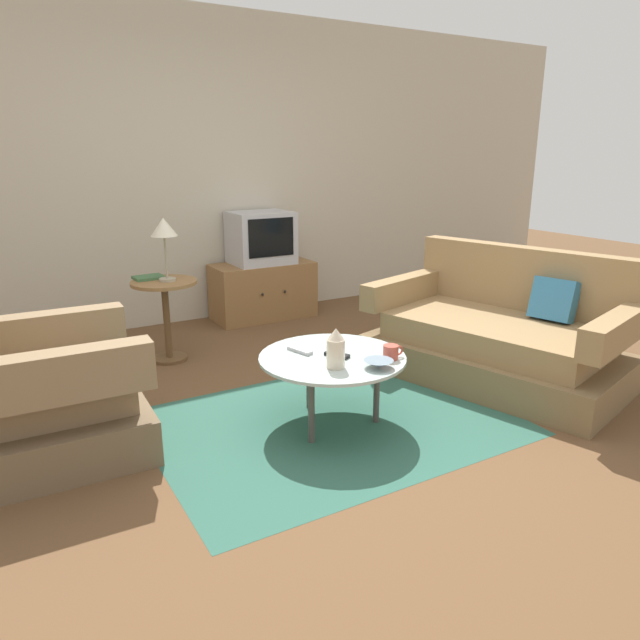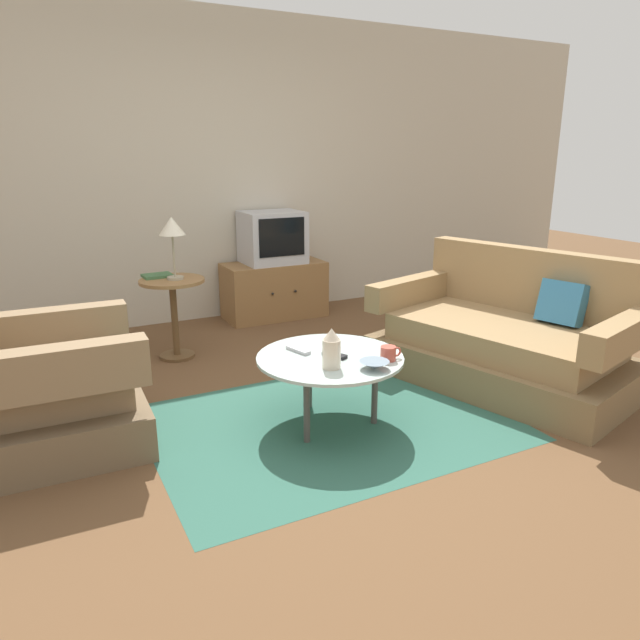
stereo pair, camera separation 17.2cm
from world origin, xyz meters
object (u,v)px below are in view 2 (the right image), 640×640
at_px(coffee_table, 330,361).
at_px(tv_stand, 274,290).
at_px(television, 272,237).
at_px(mug, 389,353).
at_px(tv_remote_dark, 335,355).
at_px(armchair, 34,393).
at_px(couch, 507,340).
at_px(side_table, 173,302).
at_px(table_lamp, 172,229).
at_px(book, 157,276).
at_px(bowl, 374,365).
at_px(vase, 331,349).
at_px(tv_remote_silver, 298,350).

relative_size(coffee_table, tv_stand, 0.89).
height_order(television, mug, television).
height_order(mug, tv_remote_dark, mug).
xyz_separation_m(armchair, mug, (1.76, -0.67, 0.14)).
height_order(couch, side_table, couch).
bearing_deg(side_table, table_lamp, -34.25).
xyz_separation_m(armchair, tv_stand, (2.10, 1.76, -0.05)).
height_order(table_lamp, mug, table_lamp).
bearing_deg(tv_remote_dark, couch, 66.19).
bearing_deg(book, coffee_table, -74.38).
xyz_separation_m(mug, bowl, (-0.14, -0.08, -0.02)).
height_order(armchair, side_table, armchair).
bearing_deg(tv_remote_dark, mug, 26.49).
height_order(tv_stand, vase, vase).
height_order(vase, book, vase).
xyz_separation_m(coffee_table, bowl, (0.12, -0.28, 0.05)).
distance_m(tv_stand, television, 0.50).
height_order(couch, bowl, couch).
xyz_separation_m(coffee_table, tv_remote_silver, (-0.13, 0.15, 0.04)).
height_order(coffee_table, mug, mug).
bearing_deg(armchair, mug, 70.80).
bearing_deg(book, tv_remote_dark, -74.11).
relative_size(tv_stand, bowl, 5.79).
relative_size(side_table, tv_stand, 0.65).
distance_m(tv_remote_dark, book, 1.79).
relative_size(tv_stand, tv_remote_silver, 5.34).
xyz_separation_m(television, vase, (-0.68, -2.41, -0.24)).
height_order(tv_stand, book, book).
distance_m(couch, bowl, 1.32).
relative_size(side_table, bowl, 3.79).
relative_size(armchair, tv_remote_dark, 6.45).
height_order(side_table, vase, vase).
xyz_separation_m(couch, tv_remote_silver, (-1.51, 0.11, 0.14)).
distance_m(armchair, coffee_table, 1.57).
distance_m(tv_stand, table_lamp, 1.49).
bearing_deg(armchair, television, 131.85).
distance_m(coffee_table, vase, 0.23).
bearing_deg(book, television, 22.59).
distance_m(coffee_table, table_lamp, 1.69).
xyz_separation_m(mug, book, (-0.84, 1.85, 0.17)).
distance_m(couch, tv_stand, 2.32).
xyz_separation_m(vase, tv_remote_dark, (0.10, 0.14, -0.10)).
xyz_separation_m(tv_stand, book, (-1.18, -0.58, 0.36)).
bearing_deg(tv_remote_dark, table_lamp, 171.72).
bearing_deg(vase, tv_remote_silver, 98.61).
height_order(couch, television, television).
xyz_separation_m(armchair, coffee_table, (1.50, -0.46, 0.07)).
bearing_deg(tv_remote_silver, television, 144.94).
height_order(television, table_lamp, table_lamp).
xyz_separation_m(coffee_table, tv_stand, (0.60, 2.23, -0.12)).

